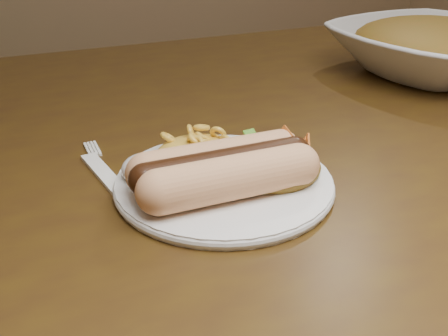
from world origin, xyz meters
name	(u,v)px	position (x,y,z in m)	size (l,w,h in m)	color
table	(272,193)	(0.00, 0.00, 0.66)	(1.60, 0.90, 0.75)	#402B0B
plate	(224,183)	(-0.12, -0.12, 0.76)	(0.20, 0.20, 0.01)	white
hotdog	(224,168)	(-0.12, -0.13, 0.78)	(0.14, 0.07, 0.04)	#FFAC6C
mac_and_cheese	(197,141)	(-0.12, -0.06, 0.78)	(0.08, 0.07, 0.03)	yellow
sour_cream	(145,164)	(-0.18, -0.09, 0.77)	(0.04, 0.04, 0.03)	white
taco_salad	(271,156)	(-0.07, -0.12, 0.78)	(0.10, 0.09, 0.04)	#BE401C
fork	(105,175)	(-0.21, -0.05, 0.75)	(0.02, 0.15, 0.00)	white
serving_bowl	(433,51)	(0.32, 0.09, 0.78)	(0.29, 0.29, 0.07)	white
bowl_filling	(435,41)	(0.32, 0.09, 0.80)	(0.24, 0.24, 0.06)	#BE401C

